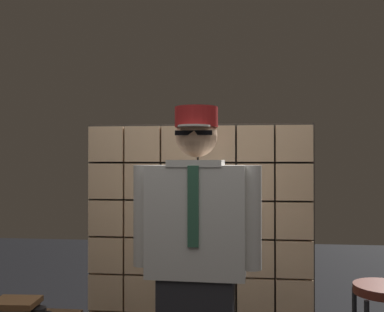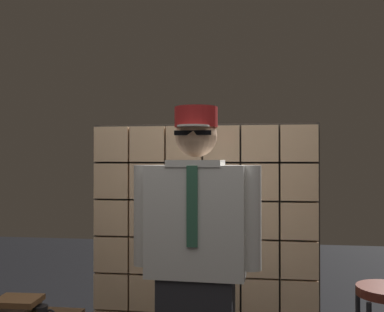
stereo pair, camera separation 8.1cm
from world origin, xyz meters
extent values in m
cube|color=#E0B78C|center=(-0.71, 1.44, 0.42)|extent=(0.27, 0.08, 0.27)
cube|color=#E0B78C|center=(-0.43, 1.44, 0.42)|extent=(0.27, 0.08, 0.27)
cube|color=#E0B78C|center=(-0.14, 1.44, 0.42)|extent=(0.27, 0.08, 0.27)
cube|color=#E0B78C|center=(0.14, 1.44, 0.42)|extent=(0.27, 0.08, 0.27)
cube|color=#E0B78C|center=(0.43, 1.44, 0.42)|extent=(0.27, 0.08, 0.27)
cube|color=#E0B78C|center=(0.71, 1.44, 0.42)|extent=(0.27, 0.08, 0.27)
cube|color=#E0B78C|center=(-0.71, 1.44, 0.71)|extent=(0.27, 0.08, 0.27)
cube|color=#E0B78C|center=(-0.43, 1.44, 0.71)|extent=(0.27, 0.08, 0.27)
cube|color=#E0B78C|center=(-0.14, 1.44, 0.71)|extent=(0.27, 0.08, 0.27)
cube|color=#E0B78C|center=(0.14, 1.44, 0.71)|extent=(0.27, 0.08, 0.27)
cube|color=#E0B78C|center=(0.43, 1.44, 0.71)|extent=(0.27, 0.08, 0.27)
cube|color=#E0B78C|center=(0.71, 1.44, 0.71)|extent=(0.27, 0.08, 0.27)
cube|color=#E0B78C|center=(-0.71, 1.44, 0.99)|extent=(0.27, 0.08, 0.27)
cube|color=#E0B78C|center=(-0.43, 1.44, 0.99)|extent=(0.27, 0.08, 0.27)
cube|color=#E0B78C|center=(-0.14, 1.44, 0.99)|extent=(0.27, 0.08, 0.27)
cube|color=#E0B78C|center=(0.14, 1.44, 0.99)|extent=(0.27, 0.08, 0.27)
cube|color=#E0B78C|center=(0.43, 1.44, 0.99)|extent=(0.27, 0.08, 0.27)
cube|color=#E0B78C|center=(0.71, 1.44, 0.99)|extent=(0.27, 0.08, 0.27)
cube|color=#E0B78C|center=(-0.71, 1.44, 1.28)|extent=(0.27, 0.08, 0.27)
cube|color=#E0B78C|center=(-0.43, 1.44, 1.28)|extent=(0.27, 0.08, 0.27)
cube|color=#E0B78C|center=(-0.14, 1.44, 1.28)|extent=(0.27, 0.08, 0.27)
cube|color=#E0B78C|center=(0.14, 1.44, 1.28)|extent=(0.27, 0.08, 0.27)
cube|color=#E0B78C|center=(0.43, 1.44, 1.28)|extent=(0.27, 0.08, 0.27)
cube|color=#E0B78C|center=(0.71, 1.44, 1.28)|extent=(0.27, 0.08, 0.27)
cube|color=#E0B78C|center=(-0.71, 1.44, 1.56)|extent=(0.27, 0.08, 0.27)
cube|color=#E0B78C|center=(-0.43, 1.44, 1.56)|extent=(0.27, 0.08, 0.27)
cube|color=#E0B78C|center=(-0.14, 1.44, 1.56)|extent=(0.27, 0.08, 0.27)
cube|color=#E0B78C|center=(0.14, 1.44, 1.56)|extent=(0.27, 0.08, 0.27)
cube|color=#E0B78C|center=(0.43, 1.44, 1.56)|extent=(0.27, 0.08, 0.27)
cube|color=#E0B78C|center=(0.71, 1.44, 1.56)|extent=(0.27, 0.08, 0.27)
cube|color=#38332D|center=(0.00, 1.49, 0.85)|extent=(1.74, 0.02, 1.74)
cube|color=silver|center=(0.09, 0.40, 1.12)|extent=(0.52, 0.24, 0.58)
cube|color=#33664C|center=(0.08, 0.28, 1.21)|extent=(0.06, 0.01, 0.41)
cube|color=silver|center=(0.09, 0.40, 1.42)|extent=(0.29, 0.25, 0.04)
sphere|color=tan|center=(0.09, 0.40, 1.57)|extent=(0.22, 0.22, 0.22)
ellipsoid|color=black|center=(0.08, 0.35, 1.53)|extent=(0.15, 0.08, 0.10)
cube|color=black|center=(0.08, 0.29, 1.58)|extent=(0.19, 0.02, 0.02)
cylinder|color=white|center=(0.08, 0.31, 1.61)|extent=(0.17, 0.17, 0.01)
cylinder|color=maroon|center=(0.09, 0.40, 1.67)|extent=(0.23, 0.23, 0.11)
cylinder|color=silver|center=(0.38, 0.38, 1.14)|extent=(0.11, 0.11, 0.54)
cylinder|color=silver|center=(-0.20, 0.41, 1.14)|extent=(0.11, 0.11, 0.54)
cube|color=gray|center=(-0.86, 0.31, 0.66)|extent=(0.19, 0.18, 0.04)
cube|color=brown|center=(-0.85, 0.29, 0.69)|extent=(0.23, 0.19, 0.03)
camera|label=1|loc=(0.32, -1.98, 1.43)|focal=42.38mm
camera|label=2|loc=(0.40, -1.97, 1.43)|focal=42.38mm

